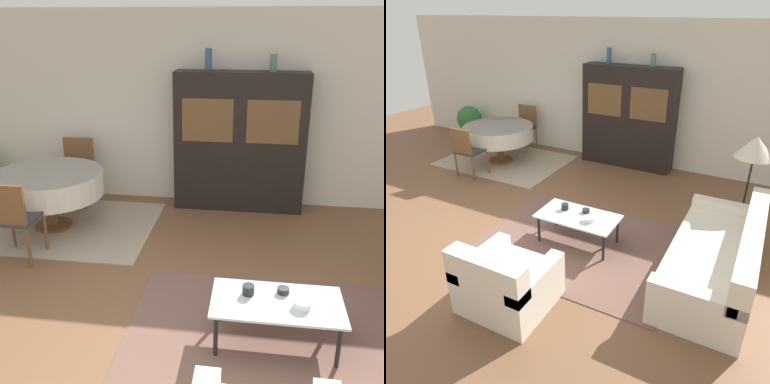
% 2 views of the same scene
% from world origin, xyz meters
% --- Properties ---
extents(ground_plane, '(14.00, 14.00, 0.00)m').
position_xyz_m(ground_plane, '(0.00, 0.00, 0.00)').
color(ground_plane, brown).
extents(wall_back, '(10.00, 0.06, 2.70)m').
position_xyz_m(wall_back, '(0.00, 3.63, 1.35)').
color(wall_back, beige).
rests_on(wall_back, ground_plane).
extents(area_rug, '(2.66, 2.02, 0.01)m').
position_xyz_m(area_rug, '(1.10, 0.43, 0.01)').
color(area_rug, brown).
rests_on(area_rug, ground_plane).
extents(dining_rug, '(2.45, 1.80, 0.01)m').
position_xyz_m(dining_rug, '(-1.70, 2.41, 0.01)').
color(dining_rug, gray).
rests_on(dining_rug, ground_plane).
extents(couch, '(0.91, 2.09, 0.80)m').
position_xyz_m(couch, '(2.79, 0.52, 0.28)').
color(couch, silver).
rests_on(couch, ground_plane).
extents(armchair, '(0.87, 0.82, 0.77)m').
position_xyz_m(armchair, '(0.93, -0.94, 0.29)').
color(armchair, silver).
rests_on(armchair, ground_plane).
extents(coffee_table, '(1.06, 0.57, 0.40)m').
position_xyz_m(coffee_table, '(1.03, 0.46, 0.37)').
color(coffee_table, black).
rests_on(coffee_table, area_rug).
extents(display_cabinet, '(1.79, 0.39, 1.91)m').
position_xyz_m(display_cabinet, '(0.58, 3.39, 0.96)').
color(display_cabinet, black).
rests_on(display_cabinet, ground_plane).
extents(dining_table, '(1.37, 1.37, 0.74)m').
position_xyz_m(dining_table, '(-1.77, 2.35, 0.60)').
color(dining_table, brown).
rests_on(dining_table, dining_rug).
extents(dining_chair_near, '(0.44, 0.44, 0.93)m').
position_xyz_m(dining_chair_near, '(-1.77, 1.45, 0.55)').
color(dining_chair_near, brown).
rests_on(dining_chair_near, dining_rug).
extents(dining_chair_far, '(0.44, 0.44, 0.93)m').
position_xyz_m(dining_chair_far, '(-1.77, 3.25, 0.55)').
color(dining_chair_far, brown).
rests_on(dining_chair_far, dining_rug).
extents(floor_lamp, '(0.51, 0.51, 1.36)m').
position_xyz_m(floor_lamp, '(2.90, 1.87, 1.18)').
color(floor_lamp, black).
rests_on(floor_lamp, ground_plane).
extents(cup, '(0.10, 0.10, 0.08)m').
position_xyz_m(cup, '(0.80, 0.53, 0.45)').
color(cup, '#232328').
rests_on(cup, coffee_table).
extents(bowl, '(0.14, 0.14, 0.06)m').
position_xyz_m(bowl, '(1.22, 0.40, 0.44)').
color(bowl, white).
rests_on(bowl, coffee_table).
extents(bowl_small, '(0.10, 0.10, 0.05)m').
position_xyz_m(bowl_small, '(1.08, 0.58, 0.43)').
color(bowl_small, '#232328').
rests_on(bowl_small, coffee_table).
extents(vase_tall, '(0.09, 0.09, 0.28)m').
position_xyz_m(vase_tall, '(0.13, 3.39, 2.05)').
color(vase_tall, '#33517A').
rests_on(vase_tall, display_cabinet).
extents(vase_short, '(0.09, 0.09, 0.22)m').
position_xyz_m(vase_short, '(0.97, 3.39, 2.02)').
color(vase_short, '#4C7A60').
rests_on(vase_short, display_cabinet).
extents(potted_plant, '(0.58, 0.58, 0.79)m').
position_xyz_m(potted_plant, '(-3.30, 3.18, 0.45)').
color(potted_plant, beige).
rests_on(potted_plant, ground_plane).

